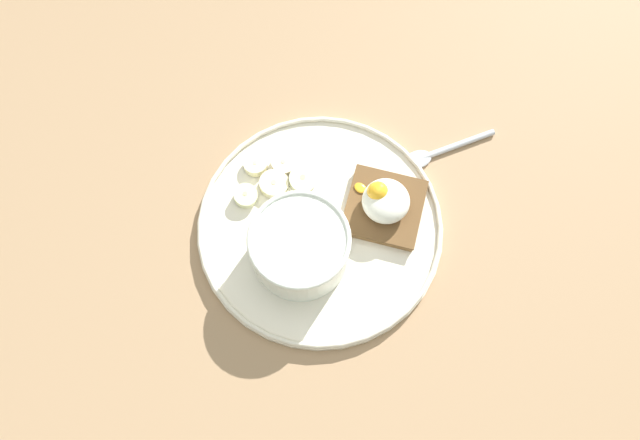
{
  "coord_description": "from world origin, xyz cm",
  "views": [
    {
      "loc": [
        25.2,
        0.64,
        73.59
      ],
      "look_at": [
        0.0,
        0.0,
        5.0
      ],
      "focal_mm": 35.0,
      "sensor_mm": 36.0,
      "label": 1
    }
  ],
  "objects_px": {
    "banana_slice_left": "(274,184)",
    "banana_slice_right": "(246,196)",
    "banana_slice_front": "(283,163)",
    "spoon": "(438,152)",
    "toast_slice": "(384,207)",
    "banana_slice_back": "(303,179)",
    "banana_slice_inner": "(255,164)",
    "poached_egg": "(385,200)",
    "oatmeal_bowl": "(300,247)"
  },
  "relations": [
    {
      "from": "banana_slice_left",
      "to": "banana_slice_inner",
      "type": "bearing_deg",
      "value": -136.95
    },
    {
      "from": "toast_slice",
      "to": "banana_slice_left",
      "type": "xyz_separation_m",
      "value": [
        -0.03,
        -0.13,
        -0.0
      ]
    },
    {
      "from": "banana_slice_left",
      "to": "banana_slice_inner",
      "type": "distance_m",
      "value": 0.04
    },
    {
      "from": "oatmeal_bowl",
      "to": "toast_slice",
      "type": "xyz_separation_m",
      "value": [
        -0.06,
        0.1,
        -0.02
      ]
    },
    {
      "from": "banana_slice_inner",
      "to": "poached_egg",
      "type": "bearing_deg",
      "value": 71.48
    },
    {
      "from": "banana_slice_left",
      "to": "spoon",
      "type": "height_order",
      "value": "banana_slice_left"
    },
    {
      "from": "banana_slice_back",
      "to": "banana_slice_inner",
      "type": "xyz_separation_m",
      "value": [
        -0.02,
        -0.06,
        -0.0
      ]
    },
    {
      "from": "banana_slice_left",
      "to": "poached_egg",
      "type": "bearing_deg",
      "value": 78.62
    },
    {
      "from": "toast_slice",
      "to": "spoon",
      "type": "bearing_deg",
      "value": 139.46
    },
    {
      "from": "banana_slice_inner",
      "to": "oatmeal_bowl",
      "type": "bearing_deg",
      "value": 27.78
    },
    {
      "from": "banana_slice_front",
      "to": "banana_slice_left",
      "type": "height_order",
      "value": "banana_slice_left"
    },
    {
      "from": "banana_slice_right",
      "to": "spoon",
      "type": "height_order",
      "value": "banana_slice_right"
    },
    {
      "from": "oatmeal_bowl",
      "to": "banana_slice_right",
      "type": "distance_m",
      "value": 0.1
    },
    {
      "from": "banana_slice_right",
      "to": "banana_slice_front",
      "type": "bearing_deg",
      "value": 136.84
    },
    {
      "from": "banana_slice_front",
      "to": "banana_slice_inner",
      "type": "bearing_deg",
      "value": -84.73
    },
    {
      "from": "oatmeal_bowl",
      "to": "banana_slice_front",
      "type": "xyz_separation_m",
      "value": [
        -0.12,
        -0.03,
        -0.03
      ]
    },
    {
      "from": "banana_slice_inner",
      "to": "spoon",
      "type": "distance_m",
      "value": 0.23
    },
    {
      "from": "oatmeal_bowl",
      "to": "poached_egg",
      "type": "bearing_deg",
      "value": 122.26
    },
    {
      "from": "banana_slice_left",
      "to": "banana_slice_inner",
      "type": "height_order",
      "value": "same"
    },
    {
      "from": "poached_egg",
      "to": "banana_slice_right",
      "type": "bearing_deg",
      "value": -93.34
    },
    {
      "from": "toast_slice",
      "to": "poached_egg",
      "type": "distance_m",
      "value": 0.02
    },
    {
      "from": "toast_slice",
      "to": "banana_slice_left",
      "type": "bearing_deg",
      "value": -101.75
    },
    {
      "from": "toast_slice",
      "to": "banana_slice_inner",
      "type": "distance_m",
      "value": 0.17
    },
    {
      "from": "banana_slice_back",
      "to": "spoon",
      "type": "relative_size",
      "value": 0.4
    },
    {
      "from": "banana_slice_left",
      "to": "banana_slice_back",
      "type": "bearing_deg",
      "value": 100.7
    },
    {
      "from": "banana_slice_front",
      "to": "spoon",
      "type": "distance_m",
      "value": 0.2
    },
    {
      "from": "banana_slice_back",
      "to": "banana_slice_right",
      "type": "xyz_separation_m",
      "value": [
        0.02,
        -0.07,
        -0.0
      ]
    },
    {
      "from": "toast_slice",
      "to": "banana_slice_front",
      "type": "height_order",
      "value": "toast_slice"
    },
    {
      "from": "banana_slice_inner",
      "to": "banana_slice_front",
      "type": "bearing_deg",
      "value": 95.27
    },
    {
      "from": "banana_slice_back",
      "to": "spoon",
      "type": "xyz_separation_m",
      "value": [
        -0.05,
        0.17,
        -0.01
      ]
    },
    {
      "from": "spoon",
      "to": "banana_slice_left",
      "type": "bearing_deg",
      "value": -75.09
    },
    {
      "from": "banana_slice_back",
      "to": "banana_slice_inner",
      "type": "bearing_deg",
      "value": -107.89
    },
    {
      "from": "banana_slice_front",
      "to": "banana_slice_left",
      "type": "distance_m",
      "value": 0.03
    },
    {
      "from": "banana_slice_front",
      "to": "banana_slice_inner",
      "type": "relative_size",
      "value": 1.2
    },
    {
      "from": "oatmeal_bowl",
      "to": "banana_slice_left",
      "type": "distance_m",
      "value": 0.1
    },
    {
      "from": "oatmeal_bowl",
      "to": "banana_slice_front",
      "type": "relative_size",
      "value": 2.82
    },
    {
      "from": "banana_slice_back",
      "to": "banana_slice_inner",
      "type": "height_order",
      "value": "banana_slice_back"
    },
    {
      "from": "banana_slice_inner",
      "to": "toast_slice",
      "type": "bearing_deg",
      "value": 71.26
    },
    {
      "from": "oatmeal_bowl",
      "to": "spoon",
      "type": "relative_size",
      "value": 0.95
    },
    {
      "from": "banana_slice_left",
      "to": "banana_slice_right",
      "type": "relative_size",
      "value": 1.19
    },
    {
      "from": "banana_slice_left",
      "to": "banana_slice_back",
      "type": "distance_m",
      "value": 0.04
    },
    {
      "from": "poached_egg",
      "to": "banana_slice_front",
      "type": "bearing_deg",
      "value": -114.39
    },
    {
      "from": "toast_slice",
      "to": "banana_slice_right",
      "type": "bearing_deg",
      "value": -93.73
    },
    {
      "from": "toast_slice",
      "to": "poached_egg",
      "type": "relative_size",
      "value": 1.61
    },
    {
      "from": "banana_slice_front",
      "to": "banana_slice_back",
      "type": "xyz_separation_m",
      "value": [
        0.02,
        0.03,
        0.0
      ]
    },
    {
      "from": "banana_slice_left",
      "to": "toast_slice",
      "type": "bearing_deg",
      "value": 78.25
    },
    {
      "from": "banana_slice_front",
      "to": "poached_egg",
      "type": "bearing_deg",
      "value": 65.61
    },
    {
      "from": "oatmeal_bowl",
      "to": "banana_slice_left",
      "type": "bearing_deg",
      "value": -157.85
    },
    {
      "from": "oatmeal_bowl",
      "to": "banana_slice_left",
      "type": "xyz_separation_m",
      "value": [
        -0.09,
        -0.04,
        -0.03
      ]
    },
    {
      "from": "banana_slice_right",
      "to": "banana_slice_inner",
      "type": "bearing_deg",
      "value": 167.99
    }
  ]
}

